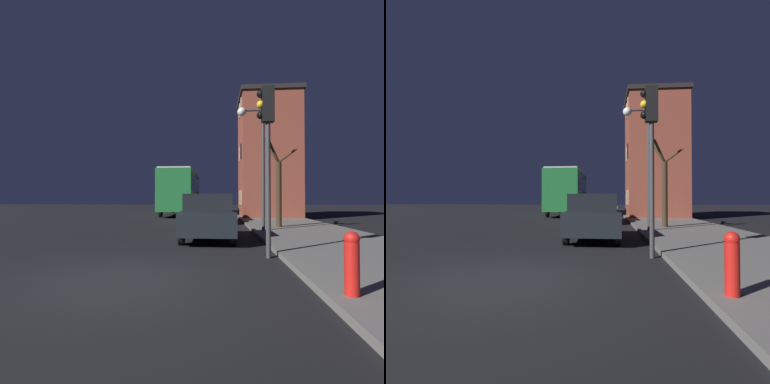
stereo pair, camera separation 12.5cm
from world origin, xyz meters
TOP-DOWN VIEW (x-y plane):
  - ground_plane at (0.00, 0.00)m, footprint 120.00×120.00m
  - brick_building at (5.61, 17.63)m, footprint 4.33×5.01m
  - streetlamp at (3.42, 7.64)m, footprint 1.16×0.38m
  - traffic_light at (3.01, 2.31)m, footprint 0.43×0.24m
  - bare_tree at (4.67, 9.28)m, footprint 1.45×1.65m
  - bus at (-1.36, 20.84)m, footprint 2.61×10.03m
  - car_near_lane at (1.45, 5.37)m, footprint 1.81×3.85m
  - car_mid_lane at (1.62, 13.13)m, footprint 1.86×4.35m
  - car_far_lane at (1.78, 22.18)m, footprint 1.74×4.53m
  - fire_hydrant at (3.66, -0.91)m, footprint 0.21×0.21m

SIDE VIEW (x-z plane):
  - ground_plane at x=0.00m, z-range 0.00..0.00m
  - fire_hydrant at x=3.66m, z-range 0.15..1.06m
  - car_far_lane at x=1.78m, z-range 0.01..1.54m
  - car_mid_lane at x=1.62m, z-range 0.05..1.55m
  - car_near_lane at x=1.45m, z-range 0.01..1.65m
  - bare_tree at x=4.67m, z-range -0.02..4.38m
  - bus at x=-1.36m, z-range 0.35..4.14m
  - traffic_light at x=3.01m, z-range 0.94..5.25m
  - streetlamp at x=3.42m, z-range 1.04..6.33m
  - brick_building at x=5.61m, z-range 0.14..9.25m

